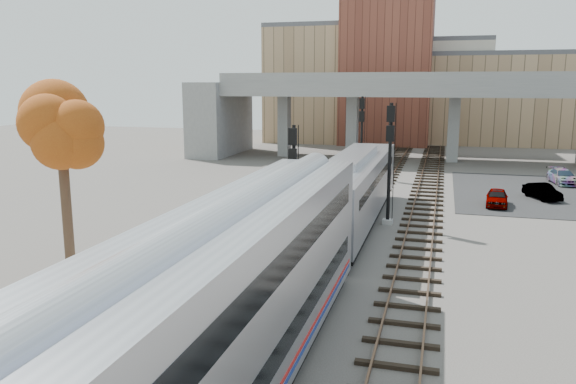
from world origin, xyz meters
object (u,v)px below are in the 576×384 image
at_px(signal_mast_far, 361,137).
at_px(car_b, 542,192).
at_px(locomotive, 354,188).
at_px(car_c, 563,177).
at_px(signal_mast_near, 293,192).
at_px(signal_mast_mid, 389,165).
at_px(tree, 60,129).
at_px(coach, 188,350).
at_px(car_a, 497,197).

xyz_separation_m(signal_mast_far, car_b, (14.29, -6.56, -3.02)).
bearing_deg(locomotive, signal_mast_far, 96.80).
bearing_deg(signal_mast_far, car_c, 2.92).
relative_size(signal_mast_near, car_c, 1.52).
bearing_deg(signal_mast_mid, signal_mast_far, 103.56).
relative_size(signal_mast_near, tree, 0.73).
distance_m(locomotive, signal_mast_near, 6.48).
height_order(signal_mast_near, signal_mast_far, signal_mast_far).
height_order(locomotive, coach, coach).
xyz_separation_m(locomotive, signal_mast_far, (-2.10, 17.62, 1.36)).
distance_m(signal_mast_mid, car_c, 22.23).
xyz_separation_m(locomotive, signal_mast_mid, (2.00, 0.62, 1.37)).
bearing_deg(signal_mast_near, locomotive, 70.95).
relative_size(locomotive, signal_mast_mid, 2.62).
xyz_separation_m(coach, signal_mast_far, (-2.10, 40.23, 0.84)).
height_order(car_a, car_c, car_c).
relative_size(locomotive, signal_mast_far, 2.63).
bearing_deg(signal_mast_near, coach, -82.76).
bearing_deg(signal_mast_near, tree, -144.43).
distance_m(coach, tree, 15.36).
xyz_separation_m(signal_mast_near, tree, (-8.63, -6.17, 3.45)).
relative_size(signal_mast_far, car_a, 2.07).
xyz_separation_m(coach, signal_mast_mid, (2.00, 23.23, 0.86)).
bearing_deg(car_c, signal_mast_mid, -133.95).
distance_m(signal_mast_near, tree, 11.15).
xyz_separation_m(signal_mast_mid, tree, (-12.73, -12.87, 2.83)).
bearing_deg(signal_mast_mid, car_a, 46.41).
relative_size(locomotive, car_c, 4.53).
distance_m(car_b, car_c, 7.90).
xyz_separation_m(locomotive, car_c, (14.89, 18.49, -1.63)).
bearing_deg(tree, signal_mast_mid, 45.33).
distance_m(tree, car_a, 28.56).
height_order(signal_mast_near, tree, tree).
bearing_deg(coach, signal_mast_far, 92.99).
distance_m(signal_mast_mid, signal_mast_far, 17.49).
bearing_deg(coach, signal_mast_near, 97.24).
relative_size(signal_mast_near, car_b, 1.84).
distance_m(tree, car_c, 40.44).
relative_size(signal_mast_near, signal_mast_far, 0.88).
height_order(signal_mast_near, car_c, signal_mast_near).
xyz_separation_m(signal_mast_far, car_a, (10.89, -9.87, -3.00)).
relative_size(coach, car_c, 5.94).
bearing_deg(signal_mast_far, locomotive, -83.20).
distance_m(signal_mast_mid, car_a, 10.30).
height_order(locomotive, car_b, locomotive).
height_order(coach, signal_mast_mid, signal_mast_mid).
height_order(tree, car_a, tree).
bearing_deg(signal_mast_far, tree, -106.11).
bearing_deg(locomotive, car_c, 51.16).
bearing_deg(car_a, signal_mast_mid, -128.79).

